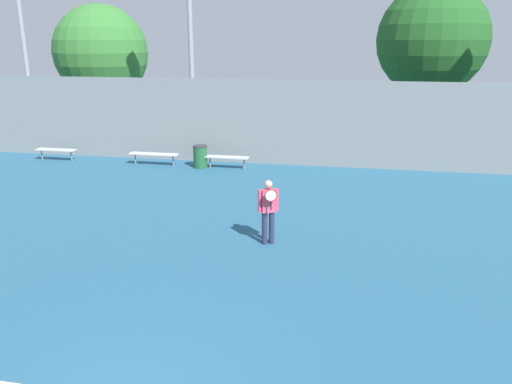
{
  "coord_description": "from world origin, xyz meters",
  "views": [
    {
      "loc": [
        2.96,
        -4.32,
        4.93
      ],
      "look_at": [
        0.54,
        8.41,
        0.97
      ],
      "focal_mm": 35.0,
      "sensor_mm": 36.0,
      "label": 1
    }
  ],
  "objects_px": {
    "tennis_player": "(268,209)",
    "bench_adjacent_court": "(227,158)",
    "bench_courtside_near": "(154,154)",
    "tree_green_tall": "(101,53)",
    "trash_bin": "(200,157)",
    "bench_courtside_far": "(56,150)",
    "tree_dark_dense": "(432,40)",
    "light_pole_far_right": "(189,0)",
    "light_pole_near_left": "(19,9)"
  },
  "relations": [
    {
      "from": "bench_courtside_far",
      "to": "tree_green_tall",
      "type": "relative_size",
      "value": 0.26
    },
    {
      "from": "tree_green_tall",
      "to": "tennis_player",
      "type": "bearing_deg",
      "value": -50.95
    },
    {
      "from": "bench_courtside_near",
      "to": "tree_green_tall",
      "type": "xyz_separation_m",
      "value": [
        -5.47,
        6.8,
        3.84
      ]
    },
    {
      "from": "tree_dark_dense",
      "to": "tennis_player",
      "type": "bearing_deg",
      "value": -110.72
    },
    {
      "from": "tennis_player",
      "to": "trash_bin",
      "type": "height_order",
      "value": "tennis_player"
    },
    {
      "from": "bench_courtside_near",
      "to": "tennis_player",
      "type": "bearing_deg",
      "value": -50.71
    },
    {
      "from": "bench_adjacent_court",
      "to": "light_pole_near_left",
      "type": "xyz_separation_m",
      "value": [
        -9.16,
        1.19,
        5.71
      ]
    },
    {
      "from": "light_pole_near_left",
      "to": "light_pole_far_right",
      "type": "distance_m",
      "value": 7.44
    },
    {
      "from": "tennis_player",
      "to": "tree_green_tall",
      "type": "height_order",
      "value": "tree_green_tall"
    },
    {
      "from": "light_pole_near_left",
      "to": "tennis_player",
      "type": "bearing_deg",
      "value": -35.11
    },
    {
      "from": "light_pole_near_left",
      "to": "light_pole_far_right",
      "type": "relative_size",
      "value": 0.96
    },
    {
      "from": "light_pole_far_right",
      "to": "tree_dark_dense",
      "type": "distance_m",
      "value": 11.89
    },
    {
      "from": "tennis_player",
      "to": "bench_adjacent_court",
      "type": "bearing_deg",
      "value": 88.84
    },
    {
      "from": "tree_green_tall",
      "to": "light_pole_near_left",
      "type": "bearing_deg",
      "value": -96.28
    },
    {
      "from": "light_pole_far_right",
      "to": "tree_green_tall",
      "type": "xyz_separation_m",
      "value": [
        -6.81,
        5.54,
        -2.16
      ]
    },
    {
      "from": "bench_courtside_far",
      "to": "bench_adjacent_court",
      "type": "height_order",
      "value": "same"
    },
    {
      "from": "bench_adjacent_court",
      "to": "tree_green_tall",
      "type": "height_order",
      "value": "tree_green_tall"
    },
    {
      "from": "bench_courtside_near",
      "to": "bench_courtside_far",
      "type": "distance_m",
      "value": 4.4
    },
    {
      "from": "bench_courtside_near",
      "to": "bench_courtside_far",
      "type": "relative_size",
      "value": 1.18
    },
    {
      "from": "bench_courtside_far",
      "to": "light_pole_near_left",
      "type": "distance_m",
      "value": 6.07
    },
    {
      "from": "light_pole_near_left",
      "to": "trash_bin",
      "type": "distance_m",
      "value": 9.96
    },
    {
      "from": "bench_courtside_far",
      "to": "trash_bin",
      "type": "relative_size",
      "value": 1.93
    },
    {
      "from": "bench_adjacent_court",
      "to": "tree_dark_dense",
      "type": "height_order",
      "value": "tree_dark_dense"
    },
    {
      "from": "bench_courtside_near",
      "to": "light_pole_near_left",
      "type": "xyz_separation_m",
      "value": [
        -6.08,
        1.19,
        5.71
      ]
    },
    {
      "from": "bench_courtside_near",
      "to": "light_pole_far_right",
      "type": "distance_m",
      "value": 6.28
    },
    {
      "from": "trash_bin",
      "to": "tree_green_tall",
      "type": "relative_size",
      "value": 0.13
    },
    {
      "from": "tennis_player",
      "to": "light_pole_near_left",
      "type": "height_order",
      "value": "light_pole_near_left"
    },
    {
      "from": "trash_bin",
      "to": "tree_dark_dense",
      "type": "bearing_deg",
      "value": 37.79
    },
    {
      "from": "tennis_player",
      "to": "tree_green_tall",
      "type": "bearing_deg",
      "value": 106.34
    },
    {
      "from": "light_pole_far_right",
      "to": "light_pole_near_left",
      "type": "bearing_deg",
      "value": -179.43
    },
    {
      "from": "bench_courtside_near",
      "to": "tree_green_tall",
      "type": "relative_size",
      "value": 0.3
    },
    {
      "from": "bench_courtside_near",
      "to": "bench_adjacent_court",
      "type": "relative_size",
      "value": 1.17
    },
    {
      "from": "light_pole_near_left",
      "to": "light_pole_far_right",
      "type": "height_order",
      "value": "light_pole_far_right"
    },
    {
      "from": "light_pole_near_left",
      "to": "trash_bin",
      "type": "xyz_separation_m",
      "value": [
        8.07,
        -1.23,
        -5.7
      ]
    },
    {
      "from": "tennis_player",
      "to": "trash_bin",
      "type": "relative_size",
      "value": 1.84
    },
    {
      "from": "tennis_player",
      "to": "tree_dark_dense",
      "type": "height_order",
      "value": "tree_dark_dense"
    },
    {
      "from": "trash_bin",
      "to": "light_pole_far_right",
      "type": "bearing_deg",
      "value": 116.35
    },
    {
      "from": "bench_courtside_far",
      "to": "tree_dark_dense",
      "type": "relative_size",
      "value": 0.23
    },
    {
      "from": "trash_bin",
      "to": "tennis_player",
      "type": "bearing_deg",
      "value": -61.29
    },
    {
      "from": "bench_courtside_near",
      "to": "light_pole_far_right",
      "type": "relative_size",
      "value": 0.2
    },
    {
      "from": "bench_courtside_far",
      "to": "tree_dark_dense",
      "type": "xyz_separation_m",
      "value": [
        15.88,
        7.31,
        4.48
      ]
    },
    {
      "from": "bench_courtside_near",
      "to": "tree_dark_dense",
      "type": "bearing_deg",
      "value": 32.5
    },
    {
      "from": "light_pole_far_right",
      "to": "trash_bin",
      "type": "height_order",
      "value": "light_pole_far_right"
    },
    {
      "from": "light_pole_far_right",
      "to": "tree_dark_dense",
      "type": "relative_size",
      "value": 1.39
    },
    {
      "from": "light_pole_near_left",
      "to": "light_pole_far_right",
      "type": "bearing_deg",
      "value": 0.57
    },
    {
      "from": "bench_courtside_far",
      "to": "light_pole_near_left",
      "type": "bearing_deg",
      "value": 144.79
    },
    {
      "from": "bench_adjacent_court",
      "to": "tree_green_tall",
      "type": "distance_m",
      "value": 11.58
    },
    {
      "from": "bench_adjacent_court",
      "to": "light_pole_far_right",
      "type": "bearing_deg",
      "value": 143.97
    },
    {
      "from": "trash_bin",
      "to": "tree_dark_dense",
      "type": "xyz_separation_m",
      "value": [
        9.48,
        7.35,
        4.47
      ]
    },
    {
      "from": "bench_adjacent_court",
      "to": "trash_bin",
      "type": "distance_m",
      "value": 1.09
    }
  ]
}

